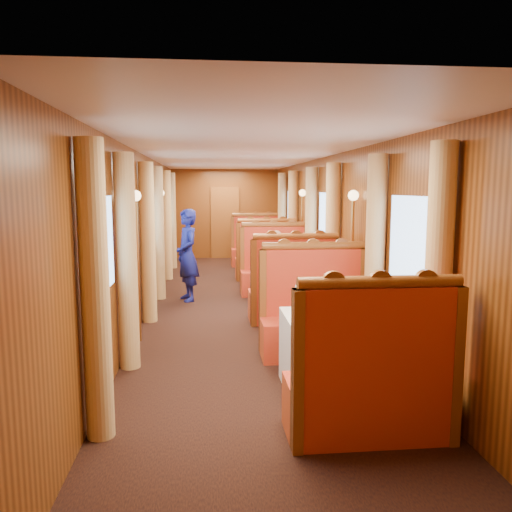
{
  "coord_description": "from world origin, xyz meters",
  "views": [
    {
      "loc": [
        -0.51,
        -8.16,
        1.98
      ],
      "look_at": [
        0.15,
        -1.41,
        1.05
      ],
      "focal_mm": 35.0,
      "sensor_mm": 36.0,
      "label": 1
    }
  ],
  "objects": [
    {
      "name": "sconce_right_fore",
      "position": [
        1.4,
        -1.75,
        1.38
      ],
      "size": [
        0.14,
        0.14,
        1.95
      ],
      "color": "#BF8C3F",
      "rests_on": "floor"
    },
    {
      "name": "window_left_mid",
      "position": [
        -1.49,
        0.0,
        1.45
      ],
      "size": [
        0.01,
        1.2,
        0.9
      ],
      "primitive_type": null,
      "rotation": [
        1.57,
        0.0,
        1.57
      ],
      "color": "#83ADE1",
      "rests_on": "wall_left"
    },
    {
      "name": "cup_outboard",
      "position": [
        0.42,
        -3.32,
        0.86
      ],
      "size": [
        0.08,
        0.08,
        0.26
      ],
      "rotation": [
        0.0,
        0.0,
        -0.4
      ],
      "color": "white",
      "rests_on": "table_near"
    },
    {
      "name": "tea_tray",
      "position": [
        0.63,
        -3.55,
        0.76
      ],
      "size": [
        0.4,
        0.34,
        0.01
      ],
      "primitive_type": "cube",
      "rotation": [
        0.0,
        0.0,
        -0.28
      ],
      "color": "silver",
      "rests_on": "table_near"
    },
    {
      "name": "wall_left",
      "position": [
        -1.5,
        0.0,
        1.25
      ],
      "size": [
        0.01,
        12.0,
        2.5
      ],
      "primitive_type": null,
      "rotation": [
        1.57,
        0.0,
        1.57
      ],
      "color": "brown",
      "rests_on": "floor"
    },
    {
      "name": "table_far",
      "position": [
        0.75,
        3.5,
        0.38
      ],
      "size": [
        1.05,
        0.72,
        0.75
      ],
      "primitive_type": "cube",
      "color": "white",
      "rests_on": "floor"
    },
    {
      "name": "curtain_right_near_a",
      "position": [
        1.38,
        -4.28,
        1.18
      ],
      "size": [
        0.22,
        0.22,
        2.35
      ],
      "primitive_type": "cylinder",
      "color": "#DBB470",
      "rests_on": "floor"
    },
    {
      "name": "fruit_plate",
      "position": [
        1.03,
        -3.66,
        0.77
      ],
      "size": [
        0.21,
        0.21,
        0.05
      ],
      "rotation": [
        0.0,
        0.0,
        -0.22
      ],
      "color": "white",
      "rests_on": "table_near"
    },
    {
      "name": "wall_right",
      "position": [
        1.5,
        0.0,
        1.25
      ],
      "size": [
        0.01,
        12.0,
        2.5
      ],
      "primitive_type": null,
      "rotation": [
        1.57,
        0.0,
        -1.57
      ],
      "color": "brown",
      "rests_on": "floor"
    },
    {
      "name": "floor",
      "position": [
        0.0,
        0.0,
        0.0
      ],
      "size": [
        3.0,
        12.0,
        0.01
      ],
      "primitive_type": null,
      "color": "black",
      "rests_on": "ground"
    },
    {
      "name": "passenger",
      "position": [
        0.75,
        0.79,
        0.74
      ],
      "size": [
        0.4,
        0.44,
        0.76
      ],
      "color": "beige",
      "rests_on": "banquette_mid_aft"
    },
    {
      "name": "rose_vase_far",
      "position": [
        0.72,
        3.5,
        0.93
      ],
      "size": [
        0.06,
        0.06,
        0.36
      ],
      "rotation": [
        0.0,
        0.0,
        -0.31
      ],
      "color": "silver",
      "rests_on": "table_far"
    },
    {
      "name": "cup_inboard",
      "position": [
        0.38,
        -3.34,
        0.86
      ],
      "size": [
        0.08,
        0.08,
        0.26
      ],
      "rotation": [
        0.0,
        0.0,
        -0.29
      ],
      "color": "white",
      "rests_on": "table_near"
    },
    {
      "name": "table_mid",
      "position": [
        0.75,
        0.0,
        0.38
      ],
      "size": [
        1.05,
        0.72,
        0.75
      ],
      "primitive_type": "cube",
      "color": "white",
      "rests_on": "floor"
    },
    {
      "name": "teapot_left",
      "position": [
        0.6,
        -3.62,
        0.82
      ],
      "size": [
        0.18,
        0.14,
        0.13
      ],
      "primitive_type": null,
      "rotation": [
        0.0,
        0.0,
        -0.14
      ],
      "color": "silver",
      "rests_on": "tea_tray"
    },
    {
      "name": "banquette_far_aft",
      "position": [
        0.75,
        4.51,
        0.42
      ],
      "size": [
        1.3,
        0.55,
        1.34
      ],
      "color": "#A71214",
      "rests_on": "floor"
    },
    {
      "name": "table_near",
      "position": [
        0.75,
        -3.5,
        0.38
      ],
      "size": [
        1.05,
        0.72,
        0.75
      ],
      "primitive_type": "cube",
      "color": "white",
      "rests_on": "floor"
    },
    {
      "name": "sconce_left_fore",
      "position": [
        -1.4,
        -1.75,
        1.38
      ],
      "size": [
        0.14,
        0.14,
        1.95
      ],
      "color": "#BF8C3F",
      "rests_on": "floor"
    },
    {
      "name": "banquette_near_fwd",
      "position": [
        0.75,
        -4.51,
        0.42
      ],
      "size": [
        1.3,
        0.55,
        1.34
      ],
      "color": "#A71214",
      "rests_on": "floor"
    },
    {
      "name": "curtain_right_mid_a",
      "position": [
        1.38,
        -0.78,
        1.18
      ],
      "size": [
        0.22,
        0.22,
        2.35
      ],
      "primitive_type": "cylinder",
      "color": "#DBB470",
      "rests_on": "floor"
    },
    {
      "name": "banquette_mid_fwd",
      "position": [
        0.75,
        -1.01,
        0.42
      ],
      "size": [
        1.3,
        0.55,
        1.34
      ],
      "color": "#A71214",
      "rests_on": "floor"
    },
    {
      "name": "window_right_mid",
      "position": [
        1.49,
        0.0,
        1.45
      ],
      "size": [
        0.01,
        1.2,
        0.9
      ],
      "primitive_type": null,
      "rotation": [
        1.57,
        0.0,
        -1.57
      ],
      "color": "#83ADE1",
      "rests_on": "wall_right"
    },
    {
      "name": "sconce_right_aft",
      "position": [
        1.4,
        1.75,
        1.38
      ],
      "size": [
        0.14,
        0.14,
        1.95
      ],
      "color": "#BF8C3F",
      "rests_on": "floor"
    },
    {
      "name": "window_left_near",
      "position": [
        -1.49,
        -3.5,
        1.45
      ],
      "size": [
        0.01,
        1.2,
        0.9
      ],
      "primitive_type": null,
      "rotation": [
        1.57,
        0.0,
        1.57
      ],
      "color": "#83ADE1",
      "rests_on": "wall_left"
    },
    {
      "name": "window_right_near",
      "position": [
        1.49,
        -3.5,
        1.45
      ],
      "size": [
        0.01,
        1.2,
        0.9
      ],
      "primitive_type": null,
      "rotation": [
        1.57,
        0.0,
        -1.57
      ],
      "color": "#83ADE1",
      "rests_on": "wall_right"
    },
    {
      "name": "curtain_right_mid_b",
      "position": [
        1.38,
        0.78,
        1.18
      ],
      "size": [
        0.22,
        0.22,
        2.35
      ],
      "primitive_type": "cylinder",
      "color": "#DBB470",
      "rests_on": "floor"
    },
    {
      "name": "curtain_left_far_a",
      "position": [
        -1.38,
        2.72,
        1.18
      ],
      "size": [
        0.22,
        0.22,
        2.35
      ],
      "primitive_type": "cylinder",
      "color": "#DBB470",
      "rests_on": "floor"
    },
    {
      "name": "wall_far",
      "position": [
        0.0,
        6.0,
        1.25
      ],
      "size": [
        3.0,
        0.01,
        2.5
      ],
      "primitive_type": null,
      "rotation": [
        1.57,
        0.0,
        0.0
      ],
      "color": "brown",
      "rests_on": "floor"
    },
    {
      "name": "banquette_near_aft",
      "position": [
        0.75,
        -2.49,
        0.42
      ],
      "size": [
        1.3,
        0.55,
        1.34
      ],
      "color": "#A71214",
      "rests_on": "floor"
    },
    {
      "name": "banquette_mid_aft",
      "position": [
        0.75,
        1.01,
        0.42
      ],
      "size": [
        1.3,
        0.55,
        1.34
      ],
      "color": "#A71214",
      "rests_on": "floor"
    },
    {
      "name": "banquette_far_fwd",
      "position": [
        0.75,
        2.49,
        0.42
      ],
      "size": [
        1.3,
        0.55,
        1.34
      ],
      "color": "#A71214",
      "rests_on": "floor"
    },
    {
      "name": "ceiling",
      "position": [
        0.0,
        0.0,
        2.5
      ],
      "size": [
        3.0,
        12.0,
        0.01
      ],
      "primitive_type": null,
      "rotation": [
        3.14,
        0.0,
        0.0
      ],
      "color": "silver",
      "rests_on": "wall_left"
    },
    {
      "name": "curtain_left_mid_b",
      "position": [
        -1.38,
        0.78,
        1.18
      ],
      "size": [
        0.22,
        0.22,
        2.35
      ],
      "primitive_type": "cylinder",
      "color": "#DBB470",
      "rests_on": "floor"
    },
    {
      "name": "curtain_left_near_b",
      "position": [
        -1.38,
        -2.72,
        1.18
      ],
      "size": [
        0.22,
        0.22,
        2.35
      ],
      "primitive_type": "cylinder",
      "color": "#DBB470",
      "rests_on": "floor"
    },
    {
      "name": "curtain_left_far_b",
      "position": [
        -1.38,
        4.28,
        1.18
      ],
      "size": [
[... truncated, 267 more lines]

